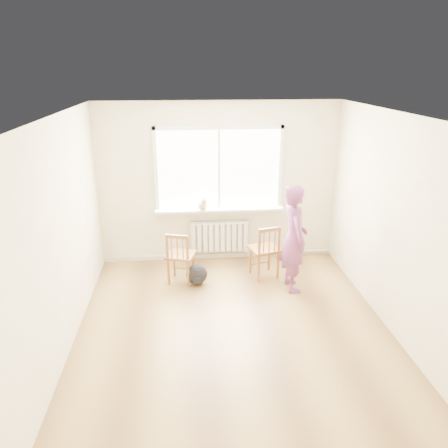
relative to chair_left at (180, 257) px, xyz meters
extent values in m
plane|color=#A07B41|center=(0.68, -1.36, -0.42)|extent=(4.50, 4.50, 0.00)
plane|color=white|center=(0.68, -1.36, 2.28)|extent=(4.50, 4.50, 0.00)
cube|color=beige|center=(0.68, 0.89, 0.93)|extent=(4.00, 0.01, 2.70)
cube|color=white|center=(0.68, 0.87, 1.18)|extent=(2.00, 0.02, 1.30)
cube|color=white|center=(0.68, 0.85, 1.86)|extent=(2.12, 0.05, 0.06)
cube|color=white|center=(-0.35, 0.85, 1.18)|extent=(0.06, 0.05, 1.42)
cube|color=white|center=(1.71, 0.85, 1.18)|extent=(0.06, 0.05, 1.42)
cube|color=white|center=(0.68, 0.85, 1.18)|extent=(0.04, 0.05, 1.30)
cube|color=white|center=(0.68, 0.78, 0.51)|extent=(2.15, 0.22, 0.04)
cube|color=white|center=(0.68, 0.84, 0.00)|extent=(1.00, 0.02, 0.55)
cube|color=white|center=(0.68, 0.79, 0.00)|extent=(1.00, 0.10, 0.51)
cube|color=white|center=(0.68, 0.79, 0.26)|extent=(1.00, 0.12, 0.03)
cylinder|color=silver|center=(1.93, 0.83, -0.34)|extent=(1.40, 0.04, 0.04)
cube|color=beige|center=(0.68, 0.87, -0.38)|extent=(4.00, 0.03, 0.08)
cube|color=#96612B|center=(0.01, 0.04, 0.02)|extent=(0.51, 0.49, 0.04)
cylinder|color=#96612B|center=(0.21, 0.15, -0.20)|extent=(0.04, 0.04, 0.44)
cylinder|color=#96612B|center=(-0.10, 0.24, -0.20)|extent=(0.04, 0.04, 0.44)
cylinder|color=#96612B|center=(0.12, -0.15, -0.20)|extent=(0.04, 0.04, 0.44)
cylinder|color=#96612B|center=(-0.18, -0.06, -0.20)|extent=(0.04, 0.04, 0.44)
cylinder|color=#96612B|center=(0.12, -0.15, 0.00)|extent=(0.04, 0.04, 0.84)
cylinder|color=#96612B|center=(-0.18, -0.06, 0.00)|extent=(0.04, 0.04, 0.84)
cube|color=#96612B|center=(-0.03, -0.11, 0.39)|extent=(0.34, 0.13, 0.05)
cylinder|color=#96612B|center=(0.05, -0.13, 0.21)|extent=(0.02, 0.02, 0.34)
cylinder|color=#96612B|center=(-0.03, -0.11, 0.21)|extent=(0.02, 0.02, 0.34)
cylinder|color=#96612B|center=(-0.12, -0.08, 0.21)|extent=(0.02, 0.02, 0.34)
cube|color=#96612B|center=(1.34, 0.10, 0.05)|extent=(0.53, 0.51, 0.04)
cylinder|color=#96612B|center=(1.46, 0.30, -0.19)|extent=(0.04, 0.04, 0.47)
cylinder|color=#96612B|center=(1.14, 0.22, -0.19)|extent=(0.04, 0.04, 0.47)
cylinder|color=#96612B|center=(1.54, -0.02, -0.19)|extent=(0.04, 0.04, 0.47)
cylinder|color=#96612B|center=(1.22, -0.10, -0.19)|extent=(0.04, 0.04, 0.47)
cylinder|color=#96612B|center=(1.54, -0.02, 0.02)|extent=(0.04, 0.04, 0.89)
cylinder|color=#96612B|center=(1.22, -0.10, 0.02)|extent=(0.04, 0.04, 0.89)
cube|color=#96612B|center=(1.38, -0.06, 0.43)|extent=(0.36, 0.12, 0.06)
cylinder|color=#96612B|center=(1.47, -0.04, 0.24)|extent=(0.02, 0.02, 0.35)
cylinder|color=#96612B|center=(1.38, -0.06, 0.24)|extent=(0.02, 0.02, 0.35)
cylinder|color=#96612B|center=(1.29, -0.08, 0.24)|extent=(0.02, 0.02, 0.35)
imported|color=#C04041|center=(1.69, -0.34, 0.39)|extent=(0.44, 0.62, 1.62)
ellipsoid|color=beige|center=(0.39, 0.71, 0.62)|extent=(0.22, 0.29, 0.19)
sphere|color=beige|center=(0.41, 0.59, 0.72)|extent=(0.11, 0.11, 0.11)
cone|color=beige|center=(0.39, 0.58, 0.77)|extent=(0.03, 0.03, 0.04)
cone|color=beige|center=(0.44, 0.59, 0.77)|extent=(0.03, 0.03, 0.04)
cylinder|color=beige|center=(0.36, 0.84, 0.56)|extent=(0.06, 0.17, 0.02)
cylinder|color=beige|center=(0.38, 0.61, 0.57)|extent=(0.02, 0.02, 0.10)
cylinder|color=beige|center=(0.44, 0.62, 0.57)|extent=(0.02, 0.02, 0.10)
ellipsoid|color=black|center=(0.25, -0.09, -0.26)|extent=(0.36, 0.29, 0.33)
camera|label=1|loc=(0.11, -6.19, 2.79)|focal=35.00mm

